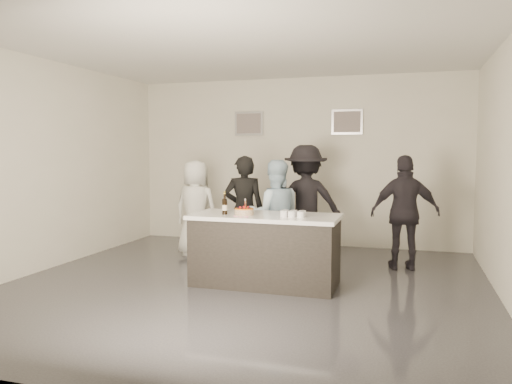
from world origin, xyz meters
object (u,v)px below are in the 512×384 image
Objects in this scene: cake at (244,212)px; beer_bottle_b at (225,204)px; person_main_blue at (275,215)px; bar_counter at (265,250)px; beer_bottle_a at (225,202)px; person_main_black at (244,210)px; person_guest_left at (196,208)px; person_guest_right at (405,213)px; person_guest_back at (306,202)px.

beer_bottle_b is at bearing -173.10° from cake.
cake is 0.15× the size of person_main_blue.
beer_bottle_a is (-0.58, 0.08, 0.58)m from bar_counter.
person_main_black reaches higher than person_guest_left.
person_guest_back is at bearing -21.01° from person_guest_right.
person_guest_right is at bearing 150.17° from person_guest_back.
person_main_blue reaches higher than beer_bottle_b.
bar_counter is 0.78m from beer_bottle_b.
bar_counter is 1.13× the size of person_guest_right.
bar_counter is 0.56m from cake.
person_guest_left is at bearing -37.17° from person_main_black.
cake reaches higher than bar_counter.
person_main_black reaches higher than cake.
person_guest_left reaches higher than bar_counter.
person_guest_back reaches higher than person_main_blue.
person_main_blue reaches higher than person_guest_left.
bar_counter is 1.14× the size of person_main_black.
bar_counter is at bearing 77.93° from person_main_blue.
beer_bottle_b is (-0.25, -0.03, 0.09)m from cake.
person_guest_left is (-1.31, 1.46, -0.16)m from cake.
beer_bottle_b is 0.17× the size of person_guest_left.
person_guest_left is 1.77m from person_guest_back.
person_main_blue is (-0.10, 0.85, 0.34)m from bar_counter.
beer_bottle_b reaches higher than bar_counter.
beer_bottle_b is 1.85m from person_guest_left.
person_main_blue is 1.86m from person_guest_right.
person_guest_right is at bearing 173.37° from person_main_black.
bar_counter is 1.70m from person_guest_back.
person_main_black is at bearing 121.82° from bar_counter.
person_guest_right is (2.26, 1.29, -0.21)m from beer_bottle_a.
person_main_black is at bearing 96.05° from beer_bottle_b.
bar_counter is at bearing -8.17° from beer_bottle_a.
person_main_blue is at bearing 148.51° from person_main_black.
beer_bottle_a is 1.00× the size of beer_bottle_b.
person_guest_back reaches higher than bar_counter.
person_guest_right is at bearing 37.35° from cake.
cake is at bearing 137.97° from person_guest_left.
person_main_blue is (0.48, 0.77, -0.24)m from beer_bottle_a.
person_guest_left is (-0.98, 1.28, -0.26)m from beer_bottle_a.
beer_bottle_a is 0.16× the size of person_guest_right.
person_guest_left is 0.94× the size of person_guest_right.
beer_bottle_a is 0.15× the size of person_guest_back.
person_main_blue reaches higher than bar_counter.
person_main_black is 1.04× the size of person_main_blue.
beer_bottle_a is 0.16× the size of person_main_black.
person_main_blue is (0.39, 0.98, -0.24)m from beer_bottle_b.
person_guest_right is 1.52m from person_guest_back.
person_main_black is at bearing -34.46° from person_main_blue.
bar_counter is at bearing 105.82° from person_main_black.
person_guest_left reaches higher than cake.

